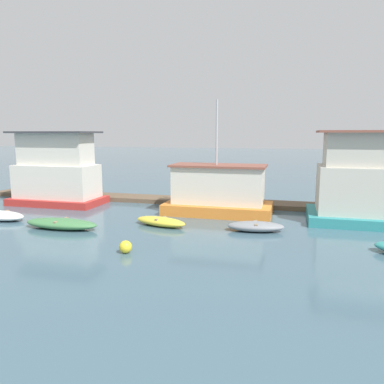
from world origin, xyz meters
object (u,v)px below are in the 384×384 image
Objects in this scene: dinghy_white at (0,215)px; dinghy_grey at (256,226)px; houseboat_teal at (371,182)px; dinghy_yellow at (161,221)px; houseboat_red at (57,173)px; houseboat_orange at (218,192)px; dinghy_green at (61,224)px; buoy_yellow at (126,247)px.

dinghy_grey is at bearing 4.86° from dinghy_white.
houseboat_teal is 20.76m from dinghy_white.
houseboat_red is at bearing 155.75° from dinghy_yellow.
dinghy_white is (-20.11, -4.72, -2.01)m from houseboat_teal.
dinghy_grey is (2.64, -3.65, -1.10)m from houseboat_orange.
houseboat_orange reaches higher than dinghy_yellow.
dinghy_grey is (9.75, 2.09, -0.01)m from dinghy_green.
dinghy_white is 9.38m from dinghy_yellow.
buoy_yellow reaches higher than dinghy_yellow.
houseboat_orange is 8.49m from houseboat_teal.
houseboat_red is at bearing 125.70° from dinghy_green.
houseboat_teal is 1.59× the size of dinghy_green.
dinghy_grey is at bearing -148.85° from houseboat_teal.
houseboat_red is 11.43m from houseboat_orange.
houseboat_orange is at bearing 125.91° from dinghy_grey.
houseboat_teal is 11.59m from dinghy_yellow.
houseboat_orange is 9.20m from dinghy_green.
houseboat_red is 2.12× the size of dinghy_grey.
houseboat_red reaches higher than dinghy_grey.
dinghy_white is 10.18m from buoy_yellow.
houseboat_orange is 4.65m from dinghy_yellow.
houseboat_orange is at bearing 22.64° from dinghy_white.
houseboat_orange reaches higher than dinghy_grey.
dinghy_white is at bearing -166.78° from houseboat_teal.
dinghy_grey is 5.60× the size of buoy_yellow.
houseboat_orange is 8.89m from buoy_yellow.
dinghy_grey reaches higher than dinghy_white.
houseboat_red is 0.97× the size of houseboat_teal.
houseboat_red is 7.59m from dinghy_green.
houseboat_red is 5.46m from dinghy_white.
dinghy_green is (4.28, -5.96, -1.93)m from houseboat_red.
dinghy_green is at bearing -160.20° from houseboat_teal.
houseboat_orange is (11.39, -0.22, -0.84)m from houseboat_red.
houseboat_teal is at bearing -1.05° from houseboat_red.
buoy_yellow is at bearing -141.65° from houseboat_teal.
houseboat_teal reaches higher than dinghy_yellow.
houseboat_red is 19.84m from houseboat_teal.
dinghy_grey is (14.31, 1.22, 0.01)m from dinghy_white.
dinghy_yellow is (-2.35, -3.85, -1.11)m from houseboat_orange.
houseboat_orange is 2.15× the size of dinghy_yellow.
dinghy_green is at bearing -167.89° from dinghy_grey.
dinghy_white is 0.84× the size of dinghy_green.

